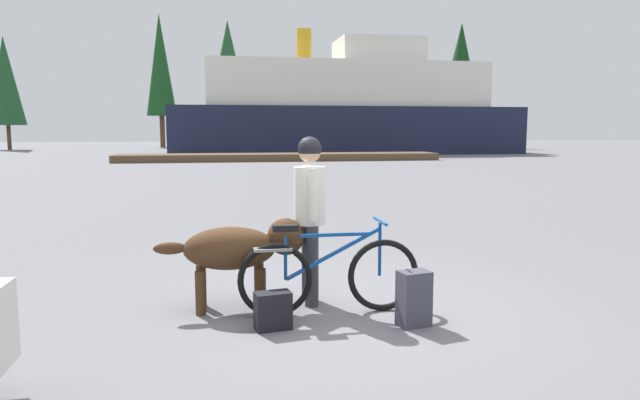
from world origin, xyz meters
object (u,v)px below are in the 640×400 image
at_px(dog, 240,249).
at_px(sailboat_moored, 296,145).
at_px(person_cyclist, 310,204).
at_px(bicycle, 329,275).
at_px(ferry_boat, 346,110).
at_px(handbag_pannier, 273,311).
at_px(backpack, 414,298).

xyz_separation_m(dog, sailboat_moored, (6.23, 42.25, -0.13)).
xyz_separation_m(person_cyclist, sailboat_moored, (5.52, 42.19, -0.55)).
height_order(bicycle, dog, bicycle).
height_order(person_cyclist, ferry_boat, ferry_boat).
xyz_separation_m(person_cyclist, handbag_pannier, (-0.45, -0.72, -0.86)).
relative_size(dog, backpack, 2.91).
bearing_deg(handbag_pannier, ferry_boat, 76.54).
height_order(dog, handbag_pannier, dog).
bearing_deg(dog, handbag_pannier, -68.33).
xyz_separation_m(bicycle, person_cyclist, (-0.12, 0.38, 0.64)).
height_order(dog, sailboat_moored, sailboat_moored).
bearing_deg(sailboat_moored, handbag_pannier, -97.92).
relative_size(bicycle, ferry_boat, 0.07).
relative_size(person_cyclist, sailboat_moored, 0.24).
bearing_deg(handbag_pannier, bicycle, 30.64).
bearing_deg(bicycle, sailboat_moored, 82.78).
height_order(ferry_boat, sailboat_moored, ferry_boat).
bearing_deg(dog, ferry_boat, 75.92).
height_order(handbag_pannier, ferry_boat, ferry_boat).
distance_m(dog, handbag_pannier, 0.83).
bearing_deg(backpack, bicycle, 146.43).
bearing_deg(dog, backpack, -27.03).
bearing_deg(bicycle, ferry_boat, 77.26).
relative_size(ferry_boat, sailboat_moored, 3.47).
bearing_deg(backpack, ferry_boat, 78.44).
distance_m(handbag_pannier, ferry_boat, 38.40).
distance_m(backpack, ferry_boat, 38.24).
distance_m(bicycle, person_cyclist, 0.76).
relative_size(backpack, handbag_pannier, 1.49).
distance_m(person_cyclist, dog, 0.83).
xyz_separation_m(bicycle, dog, (-0.83, 0.32, 0.22)).
bearing_deg(ferry_boat, bicycle, -102.74).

